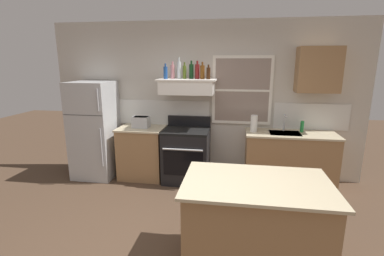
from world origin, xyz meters
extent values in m
plane|color=#4C3828|center=(0.00, 0.00, 0.00)|extent=(16.00, 16.00, 0.00)
cube|color=beige|center=(0.00, 2.23, 1.35)|extent=(5.40, 0.06, 2.70)
cube|color=silver|center=(-1.15, 2.19, 1.13)|extent=(2.50, 0.02, 0.44)
cube|color=silver|center=(1.80, 2.19, 1.13)|extent=(1.20, 0.02, 0.44)
cube|color=white|center=(0.65, 2.18, 1.55)|extent=(1.00, 0.04, 1.15)
cube|color=gray|center=(0.65, 2.17, 1.55)|extent=(0.90, 0.01, 1.05)
cube|color=white|center=(0.65, 2.16, 1.55)|extent=(0.90, 0.02, 0.04)
cube|color=#B7BABC|center=(-1.90, 1.84, 0.85)|extent=(0.70, 0.68, 1.69)
cube|color=#333333|center=(-1.90, 1.50, 1.18)|extent=(0.69, 0.00, 0.01)
cylinder|color=#A5A8AD|center=(-1.60, 1.47, 0.65)|extent=(0.02, 0.02, 0.65)
cylinder|color=#A5A8AD|center=(-1.60, 1.47, 1.43)|extent=(0.02, 0.02, 0.36)
cube|color=#9E754C|center=(-1.05, 1.90, 0.44)|extent=(0.76, 0.60, 0.88)
cube|color=#C6B793|center=(-1.05, 1.90, 0.90)|extent=(0.79, 0.63, 0.03)
cube|color=silver|center=(-1.05, 1.90, 1.01)|extent=(0.28, 0.20, 0.19)
cube|color=black|center=(-1.05, 1.90, 1.09)|extent=(0.24, 0.16, 0.01)
cube|color=black|center=(-1.20, 1.90, 1.04)|extent=(0.02, 0.03, 0.02)
cube|color=black|center=(-0.25, 1.86, 0.43)|extent=(0.76, 0.64, 0.87)
cube|color=black|center=(-0.25, 1.86, 0.89)|extent=(0.76, 0.64, 0.04)
cube|color=black|center=(-0.25, 2.15, 1.00)|extent=(0.76, 0.06, 0.18)
cube|color=black|center=(-0.25, 1.54, 0.42)|extent=(0.65, 0.01, 0.40)
cylinder|color=silver|center=(-0.25, 1.50, 0.67)|extent=(0.65, 0.03, 0.03)
cube|color=white|center=(-0.25, 1.96, 1.61)|extent=(0.88, 0.48, 0.22)
cube|color=#262628|center=(-0.25, 1.74, 1.53)|extent=(0.75, 0.02, 0.04)
cube|color=white|center=(-0.25, 1.96, 1.73)|extent=(0.96, 0.52, 0.02)
cylinder|color=#1E478C|center=(-0.60, 1.90, 1.84)|extent=(0.07, 0.07, 0.20)
cylinder|color=#1E478C|center=(-0.60, 1.90, 1.97)|extent=(0.03, 0.03, 0.05)
cylinder|color=#C67F84|center=(-0.50, 2.00, 1.86)|extent=(0.07, 0.07, 0.22)
cylinder|color=#C67F84|center=(-0.50, 2.00, 2.00)|extent=(0.03, 0.03, 0.06)
cylinder|color=silver|center=(-0.40, 2.01, 1.88)|extent=(0.06, 0.06, 0.28)
cylinder|color=silver|center=(-0.40, 2.01, 2.06)|extent=(0.03, 0.03, 0.07)
cylinder|color=#4C601E|center=(-0.30, 2.00, 1.85)|extent=(0.06, 0.06, 0.22)
cylinder|color=#4C601E|center=(-0.30, 2.00, 1.99)|extent=(0.03, 0.03, 0.05)
cylinder|color=#143819|center=(-0.19, 2.02, 1.86)|extent=(0.07, 0.07, 0.24)
cylinder|color=#143819|center=(-0.19, 2.02, 2.01)|extent=(0.03, 0.03, 0.06)
cylinder|color=maroon|center=(-0.09, 2.01, 1.86)|extent=(0.07, 0.07, 0.23)
cylinder|color=maroon|center=(-0.09, 2.01, 2.01)|extent=(0.03, 0.03, 0.06)
cylinder|color=brown|center=(0.00, 1.97, 1.85)|extent=(0.07, 0.07, 0.22)
cylinder|color=brown|center=(0.00, 1.97, 1.99)|extent=(0.03, 0.03, 0.05)
cylinder|color=#381E0F|center=(0.10, 1.94, 1.84)|extent=(0.06, 0.06, 0.19)
cylinder|color=#381E0F|center=(0.10, 1.94, 1.95)|extent=(0.03, 0.03, 0.05)
cube|color=#9E754C|center=(1.45, 1.90, 0.44)|extent=(1.40, 0.60, 0.88)
cube|color=#C6B793|center=(1.45, 1.90, 0.90)|extent=(1.43, 0.63, 0.03)
cube|color=#B7BABC|center=(1.35, 1.88, 0.90)|extent=(0.48, 0.36, 0.01)
cylinder|color=silver|center=(1.35, 2.02, 1.05)|extent=(0.03, 0.03, 0.28)
cylinder|color=silver|center=(1.35, 1.94, 1.17)|extent=(0.02, 0.16, 0.02)
cylinder|color=white|center=(0.86, 1.90, 1.04)|extent=(0.11, 0.11, 0.27)
cylinder|color=#268C3F|center=(1.63, 2.00, 1.00)|extent=(0.06, 0.06, 0.18)
cube|color=#9E754C|center=(0.78, -0.10, 0.44)|extent=(1.32, 0.82, 0.88)
cube|color=#C6B793|center=(0.78, -0.10, 0.90)|extent=(1.40, 0.90, 0.03)
cube|color=#9E754C|center=(1.80, 2.04, 1.90)|extent=(0.64, 0.32, 0.70)
camera|label=1|loc=(0.55, -2.61, 2.02)|focal=26.04mm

